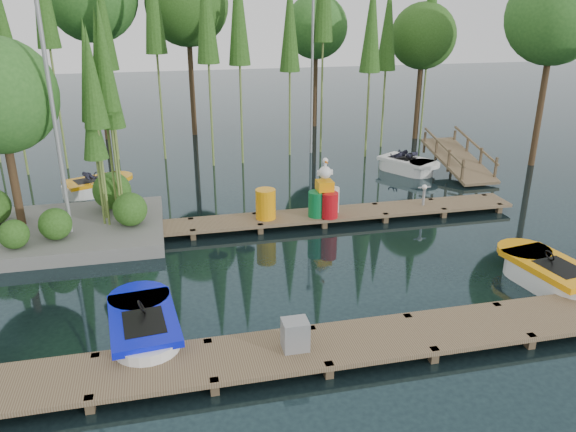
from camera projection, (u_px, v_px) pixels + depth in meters
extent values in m
plane|color=#1B2E33|center=(274.00, 262.00, 15.28)|extent=(90.00, 90.00, 0.00)
cube|color=brown|center=(320.00, 347.00, 11.10)|extent=(18.00, 1.50, 0.10)
cube|color=#4F3F2B|center=(90.00, 409.00, 9.70)|extent=(0.16, 0.16, 0.50)
cube|color=#4F3F2B|center=(97.00, 366.00, 10.84)|extent=(0.16, 0.16, 0.50)
cube|color=#4F3F2B|center=(215.00, 391.00, 10.15)|extent=(0.16, 0.16, 0.50)
cube|color=#4F3F2B|center=(208.00, 351.00, 11.29)|extent=(0.16, 0.16, 0.50)
cube|color=#4F3F2B|center=(329.00, 375.00, 10.59)|extent=(0.16, 0.16, 0.50)
cube|color=#4F3F2B|center=(311.00, 338.00, 11.74)|extent=(0.16, 0.16, 0.50)
cube|color=#4F3F2B|center=(433.00, 359.00, 11.04)|extent=(0.16, 0.16, 0.50)
cube|color=#4F3F2B|center=(407.00, 326.00, 12.19)|extent=(0.16, 0.16, 0.50)
cube|color=#4F3F2B|center=(530.00, 345.00, 11.49)|extent=(0.16, 0.16, 0.50)
cube|color=#4F3F2B|center=(495.00, 314.00, 12.64)|extent=(0.16, 0.16, 0.50)
cube|color=brown|center=(289.00, 218.00, 17.67)|extent=(15.00, 1.20, 0.10)
cube|color=#4F3F2B|center=(48.00, 251.00, 15.82)|extent=(0.16, 0.16, 0.50)
cube|color=#4F3F2B|center=(54.00, 237.00, 16.70)|extent=(0.16, 0.16, 0.50)
cube|color=#4F3F2B|center=(123.00, 244.00, 16.25)|extent=(0.16, 0.16, 0.50)
cube|color=#4F3F2B|center=(124.00, 232.00, 17.12)|extent=(0.16, 0.16, 0.50)
cube|color=#4F3F2B|center=(193.00, 238.00, 16.67)|extent=(0.16, 0.16, 0.50)
cube|color=#4F3F2B|center=(191.00, 226.00, 17.54)|extent=(0.16, 0.16, 0.50)
cube|color=#4F3F2B|center=(260.00, 232.00, 17.09)|extent=(0.16, 0.16, 0.50)
cube|color=#4F3F2B|center=(255.00, 221.00, 17.96)|extent=(0.16, 0.16, 0.50)
cube|color=#4F3F2B|center=(324.00, 226.00, 17.51)|extent=(0.16, 0.16, 0.50)
cube|color=#4F3F2B|center=(316.00, 216.00, 18.39)|extent=(0.16, 0.16, 0.50)
cube|color=#4F3F2B|center=(385.00, 221.00, 17.94)|extent=(0.16, 0.16, 0.50)
cube|color=#4F3F2B|center=(374.00, 211.00, 18.81)|extent=(0.16, 0.16, 0.50)
cube|color=#4F3F2B|center=(443.00, 216.00, 18.36)|extent=(0.16, 0.16, 0.50)
cube|color=#4F3F2B|center=(430.00, 206.00, 19.23)|extent=(0.16, 0.16, 0.50)
cube|color=#4F3F2B|center=(499.00, 211.00, 18.78)|extent=(0.16, 0.16, 0.50)
cube|color=#4F3F2B|center=(483.00, 202.00, 19.65)|extent=(0.16, 0.16, 0.50)
cube|color=slate|center=(57.00, 233.00, 16.69)|extent=(6.20, 4.20, 0.42)
sphere|color=#30601E|center=(55.00, 224.00, 15.58)|extent=(0.90, 0.90, 0.90)
sphere|color=#30601E|center=(112.00, 191.00, 17.82)|extent=(1.20, 1.20, 1.20)
sphere|color=#30601E|center=(14.00, 234.00, 15.03)|extent=(0.80, 0.80, 0.80)
sphere|color=#30601E|center=(130.00, 209.00, 16.53)|extent=(1.00, 1.00, 1.00)
cylinder|color=#432F1C|center=(13.00, 173.00, 16.19)|extent=(0.24, 0.24, 3.60)
cylinder|color=olive|center=(108.00, 134.00, 16.56)|extent=(0.07, 0.07, 5.93)
cone|color=#30601E|center=(100.00, 61.00, 15.81)|extent=(0.70, 0.70, 2.97)
cylinder|color=olive|center=(97.00, 140.00, 16.39)|extent=(0.07, 0.07, 5.66)
cone|color=#30601E|center=(88.00, 70.00, 15.68)|extent=(0.70, 0.70, 2.83)
cylinder|color=olive|center=(116.00, 145.00, 16.75)|extent=(0.07, 0.07, 5.22)
cone|color=#30601E|center=(109.00, 83.00, 16.09)|extent=(0.70, 0.70, 2.61)
cylinder|color=olive|center=(100.00, 147.00, 15.88)|extent=(0.07, 0.07, 5.53)
cone|color=#30601E|center=(91.00, 77.00, 15.18)|extent=(0.70, 0.70, 2.76)
cylinder|color=olive|center=(98.00, 172.00, 16.24)|extent=(0.07, 0.07, 4.01)
cone|color=#30601E|center=(92.00, 124.00, 15.73)|extent=(0.70, 0.70, 2.01)
cylinder|color=olive|center=(112.00, 131.00, 16.45)|extent=(0.07, 0.07, 6.11)
cone|color=#30601E|center=(103.00, 56.00, 15.68)|extent=(0.70, 0.70, 3.05)
cylinder|color=#432F1C|center=(542.00, 94.00, 23.11)|extent=(0.26, 0.26, 6.06)
sphere|color=#346F27|center=(555.00, 16.00, 22.02)|extent=(3.81, 3.81, 3.81)
cylinder|color=#432F1C|center=(419.00, 89.00, 27.95)|extent=(0.26, 0.26, 5.02)
sphere|color=#30601E|center=(423.00, 36.00, 27.04)|extent=(3.16, 3.16, 3.16)
cylinder|color=#432F1C|center=(315.00, 78.00, 30.70)|extent=(0.26, 0.26, 5.31)
sphere|color=#346F27|center=(316.00, 27.00, 29.74)|extent=(3.34, 3.34, 3.34)
cylinder|color=#432F1C|center=(191.00, 72.00, 28.48)|extent=(0.26, 0.26, 6.46)
sphere|color=#30601E|center=(187.00, 4.00, 27.31)|extent=(4.06, 4.06, 4.06)
cylinder|color=#432F1C|center=(100.00, 70.00, 27.46)|extent=(0.26, 0.26, 6.85)
cylinder|color=olive|center=(12.00, 81.00, 21.53)|extent=(0.09, 0.09, 7.48)
cone|color=#30601E|center=(2.00, 24.00, 20.77)|extent=(0.90, 0.90, 4.11)
cylinder|color=olive|center=(50.00, 50.00, 21.97)|extent=(0.09, 0.09, 9.66)
cylinder|color=olive|center=(109.00, 71.00, 23.67)|extent=(0.09, 0.09, 7.69)
cone|color=#30601E|center=(103.00, 17.00, 22.90)|extent=(0.90, 0.90, 4.23)
cylinder|color=olive|center=(157.00, 55.00, 23.54)|extent=(0.09, 0.09, 8.99)
cylinder|color=olive|center=(209.00, 65.00, 22.59)|extent=(0.09, 0.09, 8.44)
cone|color=#30601E|center=(206.00, 2.00, 21.74)|extent=(0.90, 0.90, 4.64)
cylinder|color=olive|center=(240.00, 66.00, 23.02)|extent=(0.09, 0.09, 8.22)
cone|color=#30601E|center=(238.00, 6.00, 22.19)|extent=(0.90, 0.90, 4.52)
cylinder|color=olive|center=(290.00, 72.00, 24.44)|extent=(0.09, 0.09, 7.41)
cone|color=#30601E|center=(290.00, 22.00, 23.69)|extent=(0.90, 0.90, 4.07)
cylinder|color=olive|center=(323.00, 43.00, 24.54)|extent=(0.09, 0.09, 9.77)
cylinder|color=olive|center=(369.00, 73.00, 24.18)|extent=(0.09, 0.09, 7.40)
cone|color=#30601E|center=(372.00, 22.00, 23.43)|extent=(0.90, 0.90, 4.07)
cylinder|color=olive|center=(385.00, 71.00, 25.96)|extent=(0.09, 0.09, 7.14)
cone|color=#30601E|center=(388.00, 25.00, 25.24)|extent=(0.90, 0.90, 3.93)
cylinder|color=olive|center=(428.00, 52.00, 27.14)|extent=(0.09, 0.09, 8.61)
cylinder|color=gray|center=(55.00, 125.00, 15.14)|extent=(0.12, 0.12, 7.00)
cylinder|color=gray|center=(312.00, 76.00, 24.85)|extent=(0.12, 0.12, 7.00)
cube|color=brown|center=(458.00, 160.00, 22.86)|extent=(1.50, 3.94, 0.95)
cube|color=#4F3F2B|center=(463.00, 171.00, 21.25)|extent=(0.08, 0.08, 0.90)
cube|color=#4F3F2B|center=(449.00, 161.00, 22.21)|extent=(0.08, 0.08, 0.90)
cube|color=#4F3F2B|center=(436.00, 151.00, 23.17)|extent=(0.08, 0.08, 0.90)
cube|color=#4F3F2B|center=(425.00, 142.00, 24.13)|extent=(0.08, 0.08, 0.90)
cube|color=brown|center=(444.00, 147.00, 22.50)|extent=(0.06, 3.54, 0.83)
cube|color=#4F3F2B|center=(496.00, 169.00, 21.54)|extent=(0.08, 0.08, 0.90)
cube|color=#4F3F2B|center=(481.00, 159.00, 22.50)|extent=(0.08, 0.08, 0.90)
cube|color=#4F3F2B|center=(467.00, 149.00, 23.46)|extent=(0.08, 0.08, 0.90)
cube|color=#4F3F2B|center=(454.00, 141.00, 24.42)|extent=(0.08, 0.08, 0.90)
cube|color=brown|center=(475.00, 145.00, 22.79)|extent=(0.06, 3.54, 0.83)
cube|color=white|center=(145.00, 333.00, 11.60)|extent=(1.44, 1.45, 0.60)
cylinder|color=white|center=(142.00, 317.00, 12.18)|extent=(1.44, 1.44, 0.60)
cylinder|color=white|center=(148.00, 351.00, 11.01)|extent=(1.44, 1.44, 0.60)
cube|color=#0812D8|center=(143.00, 320.00, 11.48)|extent=(1.56, 2.40, 0.15)
cylinder|color=#0812D8|center=(139.00, 298.00, 12.32)|extent=(1.46, 1.46, 0.15)
cube|color=black|center=(144.00, 323.00, 11.27)|extent=(0.92, 1.16, 0.07)
torus|color=black|center=(141.00, 307.00, 11.54)|extent=(0.19, 0.32, 0.29)
cube|color=white|center=(551.00, 278.00, 13.88)|extent=(1.52, 1.52, 0.61)
cylinder|color=white|center=(531.00, 267.00, 14.46)|extent=(1.51, 1.51, 0.61)
cylinder|color=white|center=(573.00, 290.00, 13.31)|extent=(1.51, 1.51, 0.61)
cube|color=orange|center=(553.00, 266.00, 13.76)|extent=(1.69, 2.49, 0.15)
cylinder|color=orange|center=(524.00, 251.00, 14.60)|extent=(1.54, 1.54, 0.15)
cube|color=black|center=(561.00, 268.00, 13.56)|extent=(0.98, 1.21, 0.07)
torus|color=black|center=(550.00, 256.00, 13.83)|extent=(0.21, 0.33, 0.29)
cube|color=white|center=(95.00, 189.00, 20.56)|extent=(1.52, 1.52, 0.53)
cylinder|color=white|center=(110.00, 186.00, 20.88)|extent=(1.52, 1.52, 0.53)
cylinder|color=white|center=(79.00, 192.00, 20.24)|extent=(1.52, 1.52, 0.53)
cube|color=orange|center=(94.00, 181.00, 20.45)|extent=(2.31, 1.88, 0.13)
cylinder|color=orange|center=(117.00, 177.00, 20.92)|extent=(1.55, 1.55, 0.13)
cube|color=black|center=(89.00, 181.00, 20.33)|extent=(1.16, 1.03, 0.06)
torus|color=black|center=(97.00, 175.00, 20.46)|extent=(0.30, 0.24, 0.25)
imported|color=#1E1E2D|center=(86.00, 175.00, 20.22)|extent=(0.51, 0.45, 0.94)
cube|color=white|center=(406.00, 167.00, 23.18)|extent=(1.65, 1.65, 0.55)
cylinder|color=white|center=(418.00, 170.00, 22.77)|extent=(1.65, 1.65, 0.55)
cylinder|color=white|center=(394.00, 164.00, 23.58)|extent=(1.65, 1.65, 0.55)
cube|color=white|center=(406.00, 160.00, 23.07)|extent=(2.13, 2.42, 0.14)
cylinder|color=white|center=(425.00, 164.00, 22.48)|extent=(1.68, 1.68, 0.14)
cube|color=black|center=(402.00, 158.00, 23.18)|extent=(1.15, 1.23, 0.06)
torus|color=black|center=(410.00, 156.00, 22.89)|extent=(0.27, 0.31, 0.27)
imported|color=#1E1E2D|center=(402.00, 153.00, 23.14)|extent=(0.46, 0.50, 0.90)
imported|color=#1E1E2D|center=(413.00, 154.00, 23.16)|extent=(0.35, 0.39, 0.68)
cube|color=gray|center=(295.00, 335.00, 10.86)|extent=(0.50, 0.42, 0.61)
cylinder|color=orange|center=(266.00, 204.00, 17.32)|extent=(0.62, 0.62, 0.93)
cylinder|color=#0B6932|center=(317.00, 204.00, 17.51)|extent=(0.54, 0.54, 0.81)
cylinder|color=silver|center=(331.00, 200.00, 17.86)|extent=(0.54, 0.54, 0.81)
cylinder|color=red|center=(329.00, 205.00, 17.42)|extent=(0.54, 0.54, 0.81)
cube|color=orange|center=(325.00, 186.00, 17.44)|extent=(0.49, 0.49, 0.31)
sphere|color=white|center=(325.00, 172.00, 17.29)|extent=(0.39, 0.39, 0.39)
cylinder|color=white|center=(325.00, 165.00, 17.21)|extent=(0.09, 0.09, 0.27)
sphere|color=white|center=(325.00, 161.00, 17.15)|extent=(0.18, 0.18, 0.18)
cone|color=orange|center=(327.00, 163.00, 17.00)|extent=(0.09, 0.27, 0.09)
cube|color=white|center=(325.00, 172.00, 17.29)|extent=(0.49, 0.05, 0.16)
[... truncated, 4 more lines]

